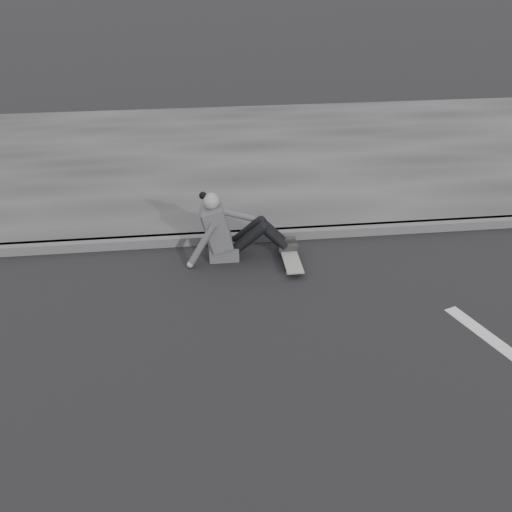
{
  "coord_description": "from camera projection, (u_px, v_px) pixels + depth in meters",
  "views": [
    {
      "loc": [
        -0.36,
        -3.97,
        3.56
      ],
      "look_at": [
        0.26,
        1.29,
        0.5
      ],
      "focal_mm": 40.0,
      "sensor_mm": 36.0,
      "label": 1
    }
  ],
  "objects": [
    {
      "name": "skateboard",
      "position": [
        290.0,
        258.0,
        6.94
      ],
      "size": [
        0.2,
        0.78,
        0.09
      ],
      "color": "#9FA09A",
      "rests_on": "ground"
    },
    {
      "name": "curb",
      "position": [
        224.0,
        237.0,
        7.42
      ],
      "size": [
        24.0,
        0.16,
        0.12
      ],
      "primitive_type": "cube",
      "color": "#4E4E4E",
      "rests_on": "ground"
    },
    {
      "name": "ground",
      "position": [
        244.0,
        375.0,
        5.23
      ],
      "size": [
        80.0,
        80.0,
        0.0
      ],
      "primitive_type": "plane",
      "color": "black",
      "rests_on": "ground"
    },
    {
      "name": "sidewalk",
      "position": [
        212.0,
        157.0,
        10.02
      ],
      "size": [
        24.0,
        6.0,
        0.12
      ],
      "primitive_type": "cube",
      "color": "#373737",
      "rests_on": "ground"
    },
    {
      "name": "seated_woman",
      "position": [
        228.0,
        231.0,
        6.93
      ],
      "size": [
        1.38,
        0.46,
        0.88
      ],
      "color": "#48484A",
      "rests_on": "ground"
    }
  ]
}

